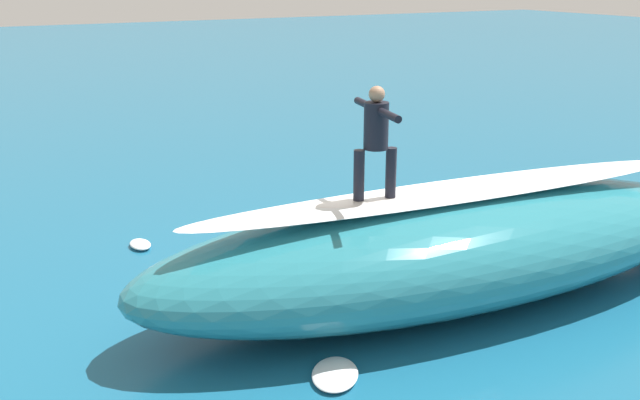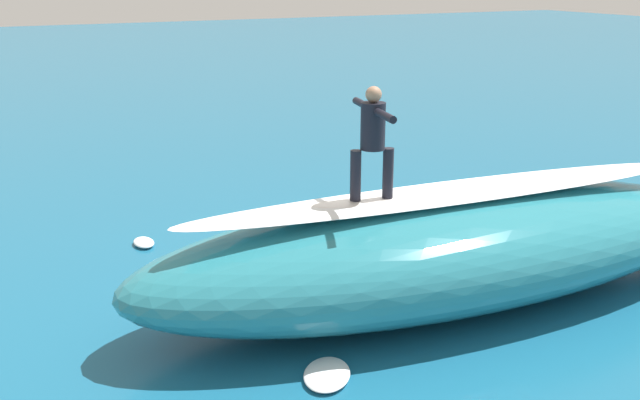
# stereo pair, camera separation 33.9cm
# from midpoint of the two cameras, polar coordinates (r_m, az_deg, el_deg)

# --- Properties ---
(ground_plane) EXTENTS (120.00, 120.00, 0.00)m
(ground_plane) POSITION_cam_midpoint_polar(r_m,az_deg,el_deg) (12.35, 3.23, -4.91)
(ground_plane) COLOR #196084
(wave_crest) EXTENTS (9.79, 3.60, 1.62)m
(wave_crest) POSITION_cam_midpoint_polar(r_m,az_deg,el_deg) (10.94, 9.28, -3.57)
(wave_crest) COLOR teal
(wave_crest) RESTS_ON ground_plane
(wave_foam_lip) EXTENTS (8.22, 1.58, 0.08)m
(wave_foam_lip) POSITION_cam_midpoint_polar(r_m,az_deg,el_deg) (10.67, 9.50, 0.69)
(wave_foam_lip) COLOR white
(wave_foam_lip) RESTS_ON wave_crest
(surfboard_riding) EXTENTS (2.11, 0.93, 0.10)m
(surfboard_riding) POSITION_cam_midpoint_polar(r_m,az_deg,el_deg) (10.01, 3.25, -0.16)
(surfboard_riding) COLOR silver
(surfboard_riding) RESTS_ON wave_crest
(surfer_riding) EXTENTS (0.60, 1.43, 1.52)m
(surfer_riding) POSITION_cam_midpoint_polar(r_m,az_deg,el_deg) (9.77, 3.34, 5.08)
(surfer_riding) COLOR black
(surfer_riding) RESTS_ON surfboard_riding
(surfboard_paddling) EXTENTS (2.46, 1.34, 0.08)m
(surfboard_paddling) POSITION_cam_midpoint_polar(r_m,az_deg,el_deg) (13.19, -3.95, -3.25)
(surfboard_paddling) COLOR #E0563D
(surfboard_paddling) RESTS_ON ground_plane
(surfer_paddling) EXTENTS (1.61, 0.78, 0.30)m
(surfer_paddling) POSITION_cam_midpoint_polar(r_m,az_deg,el_deg) (13.04, -4.35, -2.70)
(surfer_paddling) COLOR black
(surfer_paddling) RESTS_ON surfboard_paddling
(foam_patch_near) EXTENTS (0.93, 1.00, 0.10)m
(foam_patch_near) POSITION_cam_midpoint_polar(r_m,az_deg,el_deg) (9.07, 0.07, -13.29)
(foam_patch_near) COLOR white
(foam_patch_near) RESTS_ON ground_plane
(foam_patch_mid) EXTENTS (0.35, 0.57, 0.11)m
(foam_patch_mid) POSITION_cam_midpoint_polar(r_m,az_deg,el_deg) (13.43, -14.40, -3.34)
(foam_patch_mid) COLOR white
(foam_patch_mid) RESTS_ON ground_plane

